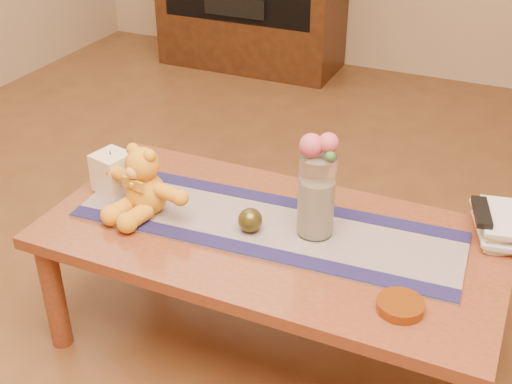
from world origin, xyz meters
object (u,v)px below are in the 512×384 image
at_px(glass_vase, 316,196).
at_px(tv_remote, 482,212).
at_px(teddy_bear, 145,180).
at_px(book_bottom, 477,231).
at_px(bronze_ball, 250,220).
at_px(pillar_candle, 113,172).
at_px(amber_dish, 400,306).

relative_size(glass_vase, tv_remote, 1.62).
xyz_separation_m(teddy_bear, glass_vase, (0.53, 0.10, 0.02)).
xyz_separation_m(teddy_bear, book_bottom, (0.98, 0.30, -0.10)).
relative_size(teddy_bear, tv_remote, 1.97).
height_order(glass_vase, book_bottom, glass_vase).
distance_m(bronze_ball, book_bottom, 0.69).
bearing_deg(pillar_candle, glass_vase, 2.32).
xyz_separation_m(pillar_candle, glass_vase, (0.71, 0.03, 0.07)).
bearing_deg(teddy_bear, glass_vase, 21.71).
bearing_deg(tv_remote, book_bottom, 90.00).
bearing_deg(glass_vase, pillar_candle, -177.68).
xyz_separation_m(pillar_candle, tv_remote, (1.16, 0.22, 0.01)).
bearing_deg(bronze_ball, glass_vase, 21.42).
height_order(glass_vase, bronze_ball, glass_vase).
relative_size(bronze_ball, amber_dish, 0.61).
bearing_deg(tv_remote, teddy_bear, -178.04).
distance_m(tv_remote, amber_dish, 0.46).
xyz_separation_m(pillar_candle, book_bottom, (1.16, 0.23, -0.06)).
distance_m(teddy_bear, amber_dish, 0.87).
xyz_separation_m(book_bottom, amber_dish, (-0.13, -0.44, 0.00)).
bearing_deg(bronze_ball, amber_dish, -18.06).
distance_m(glass_vase, bronze_ball, 0.22).
xyz_separation_m(bronze_ball, book_bottom, (0.63, 0.28, -0.04)).
xyz_separation_m(book_bottom, tv_remote, (0.00, -0.01, 0.07)).
height_order(bronze_ball, tv_remote, tv_remote).
bearing_deg(book_bottom, bronze_ball, -173.84).
height_order(teddy_bear, glass_vase, glass_vase).
relative_size(teddy_bear, glass_vase, 1.21).
distance_m(pillar_candle, bronze_ball, 0.53).
distance_m(pillar_candle, book_bottom, 1.18).
distance_m(pillar_candle, glass_vase, 0.71).
bearing_deg(teddy_bear, bronze_ball, 15.46).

